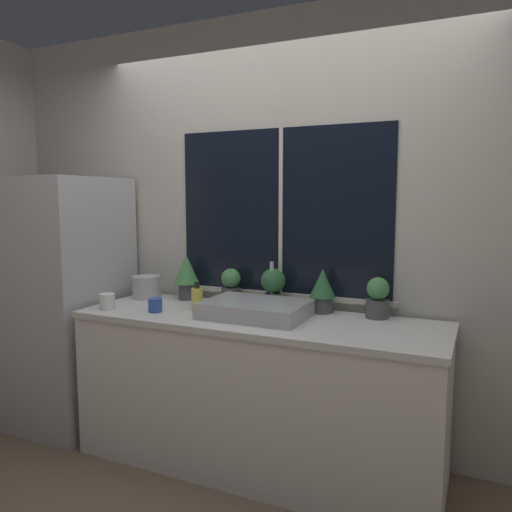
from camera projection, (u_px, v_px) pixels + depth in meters
The scene contains 15 objects.
ground_plane at pixel (231, 494), 2.65m from camera, with size 14.00×14.00×0.00m, color brown.
wall_back at pixel (283, 232), 3.16m from camera, with size 8.00×0.09×2.70m.
wall_left at pixel (106, 221), 4.72m from camera, with size 0.06×7.00×2.70m.
counter at pixel (257, 391), 2.90m from camera, with size 2.12×0.69×0.89m.
refrigerator at pixel (64, 302), 3.45m from camera, with size 0.72×0.73×1.70m.
sink at pixel (256, 309), 2.84m from camera, with size 0.58×0.47×0.29m.
potted_plant_far_left at pixel (186, 273), 3.33m from camera, with size 0.17×0.17×0.30m.
potted_plant_left at pixel (231, 286), 3.19m from camera, with size 0.12×0.12×0.23m.
potted_plant_center at pixel (273, 285), 3.07m from camera, with size 0.15×0.15×0.25m.
potted_plant_right at pixel (323, 289), 2.94m from camera, with size 0.15×0.15×0.26m.
potted_plant_far_right at pixel (378, 298), 2.81m from camera, with size 0.13×0.13×0.23m.
soap_bottle at pixel (197, 298), 3.01m from camera, with size 0.07×0.07×0.17m.
mug_white at pixel (107, 302), 3.03m from camera, with size 0.09×0.09×0.10m.
mug_blue at pixel (155, 305), 2.96m from camera, with size 0.08×0.08×0.08m.
kettle at pixel (146, 286), 3.38m from camera, with size 0.19×0.19×0.17m.
Camera 1 is at (1.16, -2.20, 1.56)m, focal length 35.00 mm.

